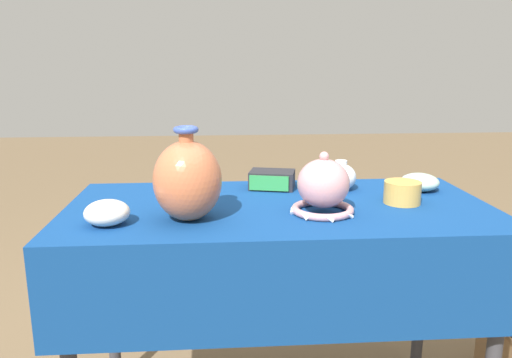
% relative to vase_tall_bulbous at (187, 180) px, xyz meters
% --- Properties ---
extents(display_table, '(1.32, 0.65, 0.79)m').
position_rel_vase_tall_bulbous_xyz_m(display_table, '(0.27, 0.11, -0.20)').
color(display_table, '#38383D').
rests_on(display_table, ground_plane).
extents(vase_tall_bulbous, '(0.19, 0.19, 0.27)m').
position_rel_vase_tall_bulbous_xyz_m(vase_tall_bulbous, '(0.00, 0.00, 0.00)').
color(vase_tall_bulbous, '#BC6642').
rests_on(vase_tall_bulbous, display_table).
extents(vase_dome_bell, '(0.20, 0.20, 0.18)m').
position_rel_vase_tall_bulbous_xyz_m(vase_dome_bell, '(0.39, 0.03, -0.04)').
color(vase_dome_bell, '#D19399').
rests_on(vase_dome_bell, display_table).
extents(mosaic_tile_box, '(0.17, 0.14, 0.06)m').
position_rel_vase_tall_bulbous_xyz_m(mosaic_tile_box, '(0.27, 0.34, -0.08)').
color(mosaic_tile_box, '#232328').
rests_on(mosaic_tile_box, display_table).
extents(bowl_shallow_celadon, '(0.13, 0.13, 0.06)m').
position_rel_vase_tall_bulbous_xyz_m(bowl_shallow_celadon, '(0.78, 0.27, -0.09)').
color(bowl_shallow_celadon, '#A8CCB7').
rests_on(bowl_shallow_celadon, display_table).
extents(bowl_shallow_ivory, '(0.12, 0.12, 0.07)m').
position_rel_vase_tall_bulbous_xyz_m(bowl_shallow_ivory, '(-0.22, -0.03, -0.08)').
color(bowl_shallow_ivory, white).
rests_on(bowl_shallow_ivory, display_table).
extents(pot_squat_ochre, '(0.12, 0.12, 0.07)m').
position_rel_vase_tall_bulbous_xyz_m(pot_squat_ochre, '(0.66, 0.12, -0.08)').
color(pot_squat_ochre, gold).
rests_on(pot_squat_ochre, display_table).
extents(jar_round_porcelain, '(0.11, 0.11, 0.10)m').
position_rel_vase_tall_bulbous_xyz_m(jar_round_porcelain, '(0.51, 0.30, -0.07)').
color(jar_round_porcelain, white).
rests_on(jar_round_porcelain, display_table).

